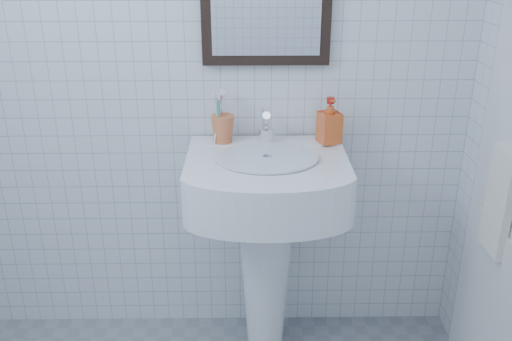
{
  "coord_description": "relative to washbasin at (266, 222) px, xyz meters",
  "views": [
    {
      "loc": [
        0.18,
        -1.06,
        1.73
      ],
      "look_at": [
        0.21,
        0.86,
        0.92
      ],
      "focal_mm": 40.0,
      "sensor_mm": 36.0,
      "label": 1
    }
  ],
  "objects": [
    {
      "name": "wall_back",
      "position": [
        -0.25,
        0.21,
        0.61
      ],
      "size": [
        2.2,
        0.02,
        2.5
      ],
      "primitive_type": "cube",
      "color": "white",
      "rests_on": "ground"
    },
    {
      "name": "washbasin",
      "position": [
        0.0,
        0.0,
        0.0
      ],
      "size": [
        0.62,
        0.45,
        0.95
      ],
      "color": "white",
      "rests_on": "ground"
    },
    {
      "name": "faucet",
      "position": [
        0.0,
        0.11,
        0.36
      ],
      "size": [
        0.06,
        0.13,
        0.15
      ],
      "color": "white",
      "rests_on": "washbasin"
    },
    {
      "name": "toothbrush_cup",
      "position": [
        -0.17,
        0.12,
        0.36
      ],
      "size": [
        0.11,
        0.11,
        0.11
      ],
      "primitive_type": null,
      "rotation": [
        0.0,
        0.0,
        0.19
      ],
      "color": "#DC6B3D",
      "rests_on": "washbasin"
    },
    {
      "name": "soap_dispenser",
      "position": [
        0.25,
        0.11,
        0.4
      ],
      "size": [
        0.1,
        0.11,
        0.18
      ],
      "primitive_type": "imported",
      "rotation": [
        0.0,
        0.0,
        0.31
      ],
      "color": "red",
      "rests_on": "washbasin"
    },
    {
      "name": "hand_towel",
      "position": [
        0.79,
        -0.3,
        0.23
      ],
      "size": [
        0.03,
        0.16,
        0.38
      ],
      "primitive_type": "cube",
      "color": "white",
      "rests_on": "towel_ring"
    }
  ]
}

